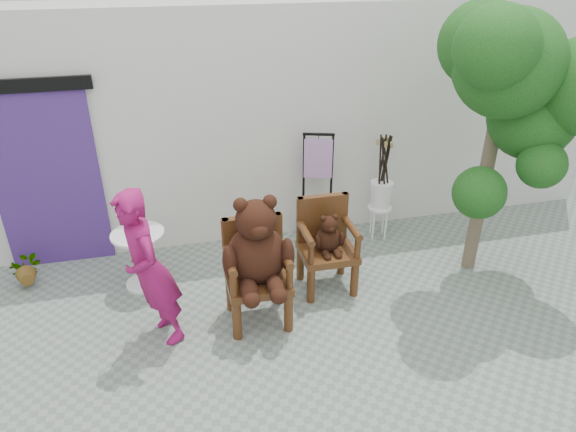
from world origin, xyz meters
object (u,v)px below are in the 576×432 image
object	(u,v)px
chair_big	(257,254)
display_stand	(317,200)
chair_small	(326,239)
stool_bucket	(381,194)
person	(149,270)
cafe_table	(140,253)
tree	(523,84)

from	to	relation	value
chair_big	display_stand	world-z (taller)	display_stand
chair_big	chair_small	distance (m)	1.01
chair_big	stool_bucket	xyz separation A→B (m)	(1.93, 1.37, -0.18)
person	stool_bucket	bearing A→B (deg)	95.53
person	cafe_table	xyz separation A→B (m)	(-0.15, 1.01, -0.41)
chair_small	tree	size ratio (longest dim) A/B	0.34
chair_big	tree	world-z (taller)	tree
cafe_table	stool_bucket	xyz separation A→B (m)	(3.14, 0.42, 0.20)
chair_small	stool_bucket	distance (m)	1.39
display_stand	cafe_table	bearing A→B (deg)	-149.15
chair_small	cafe_table	bearing A→B (deg)	166.74
person	stool_bucket	world-z (taller)	person
chair_small	cafe_table	world-z (taller)	chair_small
chair_big	stool_bucket	size ratio (longest dim) A/B	1.01
chair_big	tree	size ratio (longest dim) A/B	0.46
person	display_stand	size ratio (longest dim) A/B	1.12
person	display_stand	world-z (taller)	person
person	cafe_table	bearing A→B (deg)	168.14
chair_big	person	size ratio (longest dim) A/B	0.87
stool_bucket	chair_small	bearing A→B (deg)	-138.78
stool_bucket	person	bearing A→B (deg)	-154.33
person	display_stand	distance (m)	2.66
chair_small	display_stand	xyz separation A→B (m)	(0.19, 1.05, -0.03)
person	cafe_table	distance (m)	1.10
chair_small	tree	distance (m)	2.61
chair_big	person	bearing A→B (deg)	-176.28
chair_big	cafe_table	world-z (taller)	chair_big
chair_small	person	bearing A→B (deg)	-165.02
person	tree	bearing A→B (deg)	73.38
stool_bucket	tree	xyz separation A→B (m)	(0.89, -1.20, 1.69)
tree	person	bearing A→B (deg)	-176.48
display_stand	tree	distance (m)	2.81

